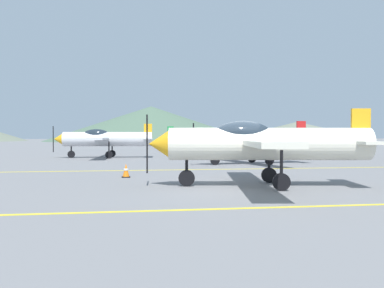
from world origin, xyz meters
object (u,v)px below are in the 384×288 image
airplane_mid (253,139)px  traffic_cone_front (126,171)px  airplane_near (260,143)px  airplane_back (204,138)px  airplane_far (104,139)px

airplane_mid → traffic_cone_front: 10.63m
airplane_near → airplane_back: (3.22, 28.55, 0.00)m
airplane_far → airplane_back: bearing=42.4°
airplane_near → traffic_cone_front: (-4.68, 3.85, -1.25)m
airplane_far → traffic_cone_front: airplane_far is taller
airplane_near → traffic_cone_front: airplane_near is taller
airplane_near → airplane_back: same height
airplane_back → traffic_cone_front: bearing=-107.7°
traffic_cone_front → airplane_back: bearing=72.3°
airplane_near → airplane_back: size_ratio=1.00×
airplane_near → airplane_mid: (3.14, 10.93, 0.00)m
airplane_near → airplane_far: bearing=108.4°
airplane_mid → airplane_far: bearing=138.0°
airplane_back → airplane_mid: bearing=-90.2°
airplane_far → airplane_mid: bearing=-42.0°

